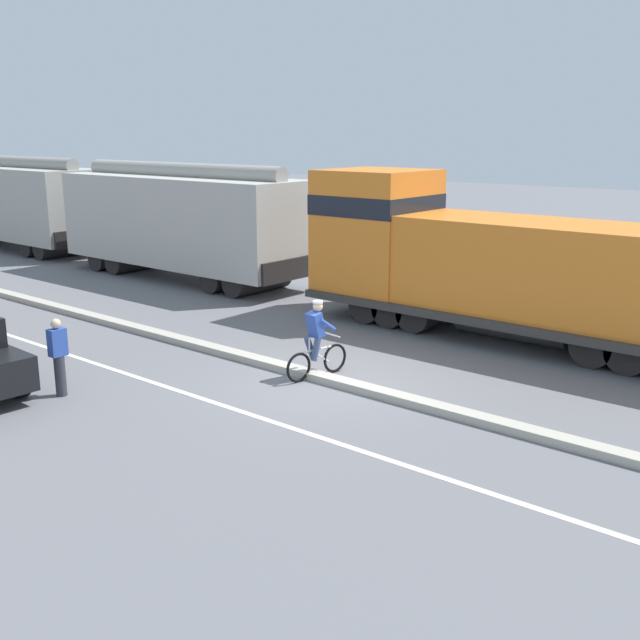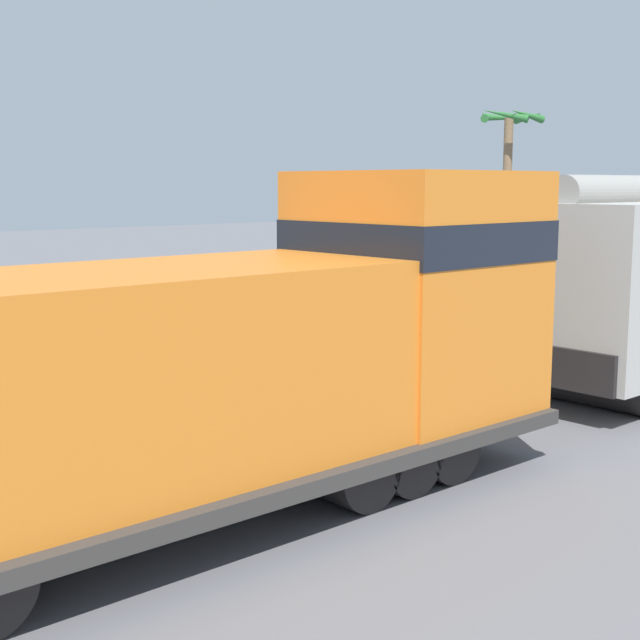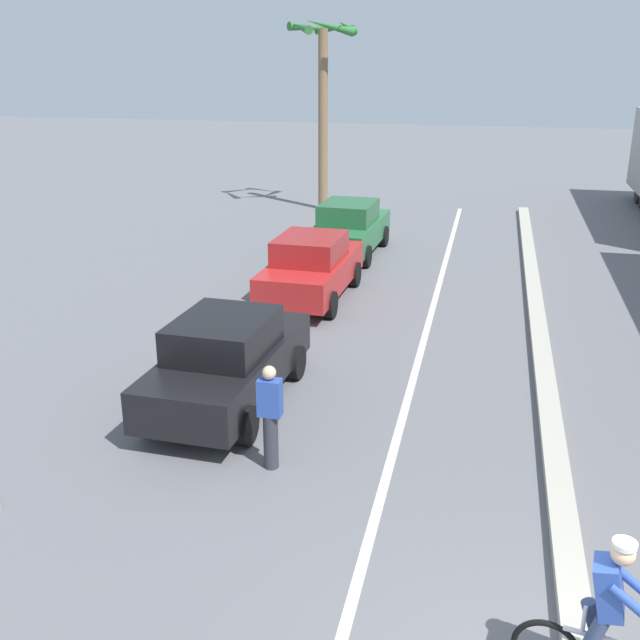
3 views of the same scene
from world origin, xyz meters
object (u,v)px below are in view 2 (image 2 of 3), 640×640
at_px(pedestrian_by_cars, 128,321).
at_px(cyclist, 84,368).
at_px(locomotive, 212,373).
at_px(parked_car_black, 167,309).
at_px(palm_tree_near, 508,158).
at_px(parked_car_red, 339,290).
at_px(parked_car_green, 438,280).

bearing_deg(pedestrian_by_cars, cyclist, -37.75).
bearing_deg(locomotive, parked_car_black, 150.55).
relative_size(locomotive, cyclist, 6.77).
height_order(palm_tree_near, pedestrian_by_cars, palm_tree_near).
bearing_deg(parked_car_black, locomotive, -29.45).
bearing_deg(parked_car_red, parked_car_green, 88.89).
relative_size(locomotive, parked_car_green, 2.72).
xyz_separation_m(parked_car_red, parked_car_green, (0.09, 4.47, 0.00)).
distance_m(parked_car_red, palm_tree_near, 12.20).
relative_size(parked_car_black, palm_tree_near, 0.61).
xyz_separation_m(locomotive, parked_car_red, (-11.14, 12.34, -0.98)).
bearing_deg(palm_tree_near, locomotive, -60.44).
bearing_deg(parked_car_green, palm_tree_near, 108.94).
bearing_deg(palm_tree_near, parked_car_green, -71.06).
bearing_deg(cyclist, locomotive, -11.46).
bearing_deg(cyclist, palm_tree_near, 109.08).
bearing_deg(parked_car_red, pedestrian_by_cars, -80.63).
distance_m(parked_car_red, pedestrian_by_cars, 8.05).
distance_m(parked_car_black, parked_car_green, 10.52).
bearing_deg(parked_car_red, cyclist, -63.74).
xyz_separation_m(locomotive, parked_car_black, (-11.15, 6.30, -0.98)).
bearing_deg(locomotive, parked_car_green, 123.31).
bearing_deg(locomotive, pedestrian_by_cars, 155.86).
xyz_separation_m(parked_car_black, cyclist, (5.55, -5.16, 0.00)).
height_order(parked_car_black, parked_car_green, same).
distance_m(locomotive, parked_car_green, 20.14).
relative_size(locomotive, parked_car_red, 2.73).
xyz_separation_m(locomotive, parked_car_green, (-11.05, 16.82, -0.98)).
height_order(parked_car_black, pedestrian_by_cars, same).
distance_m(parked_car_green, pedestrian_by_cars, 12.47).
relative_size(parked_car_green, pedestrian_by_cars, 2.64).
bearing_deg(locomotive, cyclist, 168.54).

